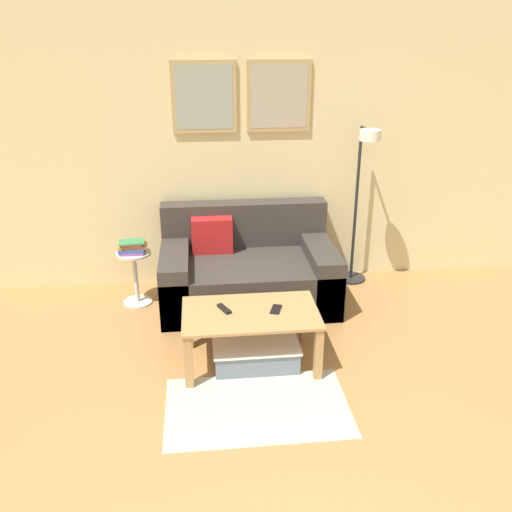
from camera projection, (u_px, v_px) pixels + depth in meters
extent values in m
cube|color=beige|center=(245.00, 148.00, 4.89)|extent=(5.60, 0.06, 2.55)
cube|color=tan|center=(204.00, 97.00, 4.64)|extent=(0.56, 0.02, 0.61)
cube|color=#939E8E|center=(204.00, 97.00, 4.63)|extent=(0.49, 0.01, 0.54)
cube|color=tan|center=(279.00, 96.00, 4.71)|extent=(0.56, 0.02, 0.61)
cube|color=#ADA38E|center=(279.00, 96.00, 4.70)|extent=(0.49, 0.01, 0.54)
cube|color=#B2B79E|center=(257.00, 407.00, 3.50)|extent=(1.18, 0.72, 0.01)
cube|color=#38332D|center=(248.00, 281.00, 4.80)|extent=(1.51, 0.95, 0.41)
cube|color=#38332D|center=(244.00, 223.00, 4.99)|extent=(1.51, 0.20, 0.41)
cube|color=#38332D|center=(176.00, 278.00, 4.71)|extent=(0.24, 0.95, 0.53)
cube|color=#38332D|center=(319.00, 271.00, 4.84)|extent=(0.24, 0.95, 0.53)
cube|color=red|center=(212.00, 235.00, 4.82)|extent=(0.36, 0.14, 0.32)
cube|color=#AD7F4C|center=(250.00, 313.00, 3.83)|extent=(0.96, 0.58, 0.02)
cube|color=#AD7F4C|center=(189.00, 362.00, 3.63)|extent=(0.06, 0.06, 0.40)
cube|color=#AD7F4C|center=(318.00, 354.00, 3.72)|extent=(0.06, 0.06, 0.40)
cube|color=#AD7F4C|center=(189.00, 324.00, 4.09)|extent=(0.06, 0.06, 0.40)
cube|color=#AD7F4C|center=(305.00, 318.00, 4.18)|extent=(0.06, 0.06, 0.40)
cube|color=slate|center=(256.00, 355.00, 3.92)|extent=(0.60, 0.33, 0.16)
cube|color=silver|center=(256.00, 344.00, 3.88)|extent=(0.62, 0.35, 0.02)
cylinder|color=black|center=(351.00, 278.00, 5.31)|extent=(0.28, 0.28, 0.02)
cylinder|color=black|center=(356.00, 206.00, 5.02)|extent=(0.03, 0.03, 1.45)
cylinder|color=black|center=(366.00, 129.00, 4.63)|extent=(0.02, 0.25, 0.02)
cylinder|color=white|center=(370.00, 135.00, 4.53)|extent=(0.18, 0.18, 0.09)
cylinder|color=silver|center=(138.00, 302.00, 4.85)|extent=(0.26, 0.26, 0.01)
cylinder|color=silver|center=(136.00, 278.00, 4.76)|extent=(0.04, 0.04, 0.45)
cylinder|color=silver|center=(133.00, 253.00, 4.67)|extent=(0.30, 0.30, 0.02)
cube|color=#8C4C93|center=(132.00, 252.00, 4.65)|extent=(0.21, 0.16, 0.02)
cube|color=#335199|center=(132.00, 249.00, 4.65)|extent=(0.22, 0.17, 0.03)
cube|color=#D18438|center=(133.00, 246.00, 4.64)|extent=(0.24, 0.14, 0.03)
cube|color=#B73333|center=(132.00, 243.00, 4.63)|extent=(0.17, 0.17, 0.02)
cube|color=#387F4C|center=(132.00, 242.00, 4.61)|extent=(0.23, 0.16, 0.02)
cube|color=black|center=(224.00, 309.00, 3.84)|extent=(0.10, 0.15, 0.02)
cube|color=black|center=(276.00, 309.00, 3.85)|extent=(0.11, 0.15, 0.01)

